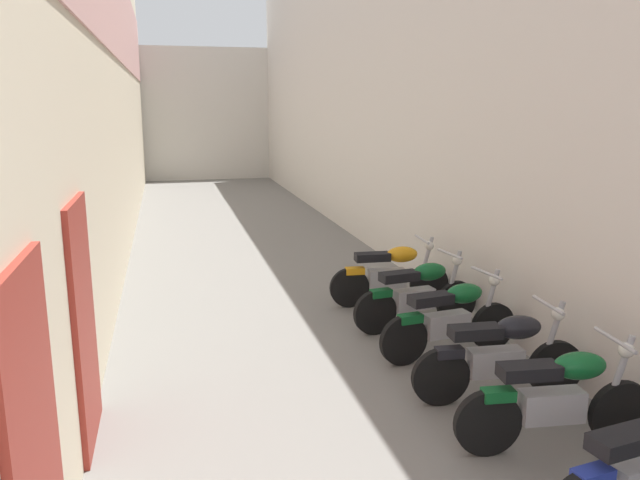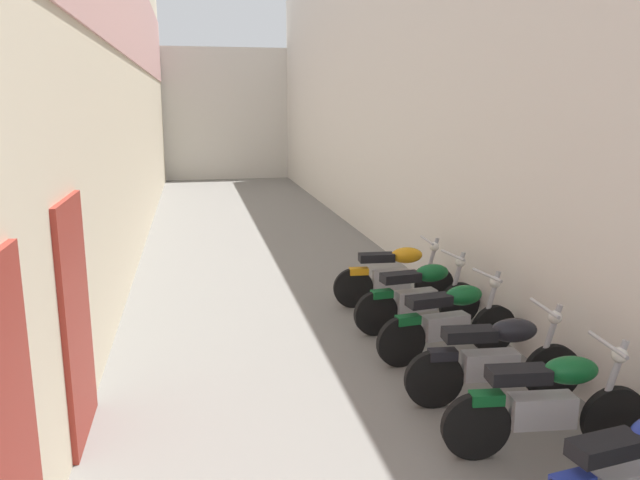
% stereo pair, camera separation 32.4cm
% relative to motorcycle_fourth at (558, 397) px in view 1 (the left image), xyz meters
% --- Properties ---
extents(ground_plane, '(41.52, 41.52, 0.00)m').
position_rel_motorcycle_fourth_xyz_m(ground_plane, '(-1.53, 6.34, -0.50)').
color(ground_plane, slate).
extents(building_left, '(0.45, 25.52, 6.83)m').
position_rel_motorcycle_fourth_xyz_m(building_left, '(-4.20, 8.29, 2.95)').
color(building_left, beige).
rests_on(building_left, ground).
extents(building_right, '(0.45, 25.52, 7.37)m').
position_rel_motorcycle_fourth_xyz_m(building_right, '(1.14, 8.34, 3.18)').
color(building_right, beige).
rests_on(building_right, ground).
extents(building_far_end, '(7.95, 2.00, 5.18)m').
position_rel_motorcycle_fourth_xyz_m(building_far_end, '(-1.53, 22.10, 2.09)').
color(building_far_end, beige).
rests_on(building_far_end, ground).
extents(motorcycle_fourth, '(1.85, 0.58, 1.04)m').
position_rel_motorcycle_fourth_xyz_m(motorcycle_fourth, '(0.00, 0.00, 0.00)').
color(motorcycle_fourth, black).
rests_on(motorcycle_fourth, ground).
extents(motorcycle_fifth, '(1.85, 0.58, 1.04)m').
position_rel_motorcycle_fourth_xyz_m(motorcycle_fifth, '(0.00, 0.97, 0.00)').
color(motorcycle_fifth, black).
rests_on(motorcycle_fifth, ground).
extents(motorcycle_sixth, '(1.84, 0.58, 1.04)m').
position_rel_motorcycle_fourth_xyz_m(motorcycle_sixth, '(-0.00, 2.12, 0.00)').
color(motorcycle_sixth, black).
rests_on(motorcycle_sixth, ground).
extents(motorcycle_seventh, '(1.85, 0.58, 1.04)m').
position_rel_motorcycle_fourth_xyz_m(motorcycle_seventh, '(-0.00, 3.13, 0.00)').
color(motorcycle_seventh, black).
rests_on(motorcycle_seventh, ground).
extents(motorcycle_eighth, '(1.85, 0.58, 1.04)m').
position_rel_motorcycle_fourth_xyz_m(motorcycle_eighth, '(0.00, 4.18, 0.00)').
color(motorcycle_eighth, black).
rests_on(motorcycle_eighth, ground).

